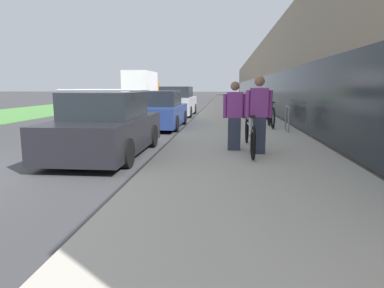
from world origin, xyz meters
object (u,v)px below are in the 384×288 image
(person_bystander, at_px, (234,116))
(cruiser_bike_nearest, at_px, (271,116))
(cruiser_bike_farthest, at_px, (260,109))
(parked_sedan_far, at_px, (177,102))
(person_rider, at_px, (259,115))
(bike_rack_hoop, at_px, (287,116))
(tandem_bicycle, at_px, (250,134))
(vintage_roadster_curbside, at_px, (158,111))
(moving_truck, at_px, (142,88))
(parked_sedan_curbside, at_px, (107,127))
(cruiser_bike_middle, at_px, (269,113))

(person_bystander, relative_size, cruiser_bike_nearest, 0.89)
(cruiser_bike_farthest, relative_size, parked_sedan_far, 0.36)
(person_rider, relative_size, bike_rack_hoop, 2.01)
(bike_rack_hoop, relative_size, cruiser_bike_nearest, 0.47)
(cruiser_bike_nearest, bearing_deg, person_rider, -100.36)
(cruiser_bike_nearest, distance_m, cruiser_bike_farthest, 4.50)
(tandem_bicycle, relative_size, cruiser_bike_farthest, 1.73)
(vintage_roadster_curbside, height_order, moving_truck, moving_truck)
(cruiser_bike_nearest, bearing_deg, person_bystander, -106.97)
(cruiser_bike_farthest, xyz_separation_m, parked_sedan_curbside, (-4.46, -9.52, 0.18))
(tandem_bicycle, relative_size, cruiser_bike_middle, 1.56)
(vintage_roadster_curbside, relative_size, parked_sedan_far, 0.92)
(person_bystander, height_order, vintage_roadster_curbside, person_bystander)
(parked_sedan_curbside, bearing_deg, vintage_roadster_curbside, 89.11)
(cruiser_bike_farthest, bearing_deg, cruiser_bike_nearest, -90.35)
(moving_truck, bearing_deg, person_bystander, -71.43)
(person_bystander, distance_m, cruiser_bike_middle, 7.33)
(tandem_bicycle, xyz_separation_m, cruiser_bike_middle, (1.30, 7.14, -0.02))
(cruiser_bike_farthest, height_order, parked_sedan_far, parked_sedan_far)
(person_rider, xyz_separation_m, bike_rack_hoop, (1.31, 3.93, -0.34))
(person_rider, xyz_separation_m, parked_sedan_curbside, (-3.49, 0.13, -0.32))
(bike_rack_hoop, relative_size, parked_sedan_curbside, 0.21)
(person_bystander, relative_size, moving_truck, 0.23)
(tandem_bicycle, bearing_deg, vintage_roadster_curbside, 121.10)
(bike_rack_hoop, distance_m, moving_truck, 22.68)
(person_bystander, relative_size, parked_sedan_far, 0.35)
(cruiser_bike_farthest, xyz_separation_m, moving_truck, (-9.53, 14.68, 1.02))
(cruiser_bike_nearest, distance_m, cruiser_bike_middle, 2.36)
(tandem_bicycle, height_order, cruiser_bike_nearest, cruiser_bike_nearest)
(vintage_roadster_curbside, bearing_deg, cruiser_bike_farthest, 41.67)
(tandem_bicycle, relative_size, cruiser_bike_nearest, 1.59)
(person_bystander, relative_size, parked_sedan_curbside, 0.39)
(tandem_bicycle, height_order, parked_sedan_curbside, parked_sedan_curbside)
(bike_rack_hoop, distance_m, cruiser_bike_middle, 3.59)
(tandem_bicycle, bearing_deg, person_bystander, 179.02)
(tandem_bicycle, xyz_separation_m, cruiser_bike_farthest, (1.13, 9.28, -0.02))
(person_bystander, xyz_separation_m, cruiser_bike_middle, (1.66, 7.13, -0.44))
(tandem_bicycle, relative_size, person_rider, 1.67)
(vintage_roadster_curbside, bearing_deg, parked_sedan_far, 90.71)
(cruiser_bike_nearest, height_order, vintage_roadster_curbside, vintage_roadster_curbside)
(bike_rack_hoop, bearing_deg, cruiser_bike_middle, 92.71)
(cruiser_bike_nearest, bearing_deg, tandem_bicycle, -102.93)
(person_rider, height_order, parked_sedan_far, person_rider)
(cruiser_bike_farthest, bearing_deg, cruiser_bike_middle, -85.44)
(parked_sedan_curbside, distance_m, moving_truck, 24.73)
(person_rider, bearing_deg, parked_sedan_curbside, 177.85)
(cruiser_bike_middle, bearing_deg, cruiser_bike_nearest, -94.82)
(person_rider, bearing_deg, parked_sedan_far, 106.64)
(cruiser_bike_farthest, distance_m, parked_sedan_curbside, 10.51)
(cruiser_bike_middle, bearing_deg, person_bystander, -103.07)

